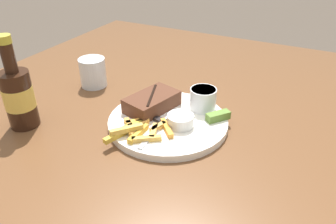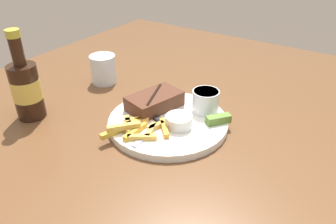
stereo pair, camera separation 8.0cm
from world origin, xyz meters
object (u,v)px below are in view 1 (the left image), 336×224
at_px(steak_portion, 152,102).
at_px(knife_utensil, 152,117).
at_px(pickle_spear, 218,116).
at_px(dipping_sauce_cup, 180,120).
at_px(dinner_plate, 168,122).
at_px(fork_utensil, 154,135).
at_px(drinking_glass, 93,72).
at_px(beer_bottle, 18,96).
at_px(coleslaw_cup, 203,98).

relative_size(steak_portion, knife_utensil, 0.95).
bearing_deg(pickle_spear, dipping_sauce_cup, 133.09).
bearing_deg(knife_utensil, dinner_plate, -145.02).
xyz_separation_m(fork_utensil, drinking_glass, (0.18, 0.31, 0.02)).
relative_size(dipping_sauce_cup, drinking_glass, 0.73).
bearing_deg(dipping_sauce_cup, pickle_spear, -46.91).
height_order(steak_portion, pickle_spear, steak_portion).
height_order(beer_bottle, drinking_glass, beer_bottle).
bearing_deg(coleslaw_cup, dinner_plate, 146.97).
relative_size(dinner_plate, knife_utensil, 1.81).
bearing_deg(drinking_glass, steak_portion, -106.12).
xyz_separation_m(dipping_sauce_cup, knife_utensil, (-0.00, 0.08, -0.01)).
xyz_separation_m(steak_portion, pickle_spear, (0.03, -0.17, -0.01)).
height_order(dinner_plate, fork_utensil, fork_utensil).
relative_size(steak_portion, drinking_glass, 1.78).
bearing_deg(coleslaw_cup, fork_utensil, 161.80).
xyz_separation_m(steak_portion, fork_utensil, (-0.10, -0.06, -0.02)).
xyz_separation_m(beer_bottle, drinking_glass, (0.26, -0.01, -0.04)).
bearing_deg(pickle_spear, drinking_glass, 83.89).
bearing_deg(steak_portion, dinner_plate, -114.03).
bearing_deg(steak_portion, knife_utensil, -152.10).
distance_m(coleslaw_cup, fork_utensil, 0.18).
bearing_deg(drinking_glass, dinner_plate, -107.73).
height_order(pickle_spear, beer_bottle, beer_bottle).
distance_m(steak_portion, drinking_glass, 0.26).
distance_m(dipping_sauce_cup, drinking_glass, 0.36).
height_order(fork_utensil, knife_utensil, knife_utensil).
xyz_separation_m(pickle_spear, drinking_glass, (0.04, 0.42, 0.02)).
distance_m(dinner_plate, steak_portion, 0.07).
height_order(dipping_sauce_cup, drinking_glass, drinking_glass).
relative_size(fork_utensil, beer_bottle, 0.58).
bearing_deg(dipping_sauce_cup, steak_portion, 68.10).
bearing_deg(steak_portion, fork_utensil, -149.26).
distance_m(steak_portion, coleslaw_cup, 0.13).
height_order(steak_portion, dipping_sauce_cup, steak_portion).
relative_size(coleslaw_cup, drinking_glass, 0.78).
distance_m(dipping_sauce_cup, beer_bottle, 0.39).
relative_size(beer_bottle, drinking_glass, 2.63).
relative_size(dinner_plate, drinking_glass, 3.39).
relative_size(coleslaw_cup, beer_bottle, 0.30).
bearing_deg(steak_portion, dipping_sauce_cup, -111.90).
height_order(pickle_spear, fork_utensil, pickle_spear).
xyz_separation_m(dinner_plate, dipping_sauce_cup, (-0.01, -0.04, 0.03)).
xyz_separation_m(dinner_plate, fork_utensil, (-0.08, -0.00, 0.01)).
xyz_separation_m(dipping_sauce_cup, drinking_glass, (0.11, 0.35, 0.01)).
relative_size(dinner_plate, coleslaw_cup, 4.33).
xyz_separation_m(steak_portion, beer_bottle, (-0.19, 0.26, 0.04)).
relative_size(fork_utensil, drinking_glass, 1.54).
bearing_deg(dipping_sauce_cup, fork_utensil, 149.61).
xyz_separation_m(coleslaw_cup, drinking_glass, (0.01, 0.36, -0.01)).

